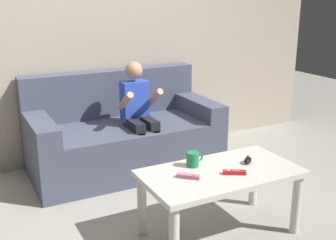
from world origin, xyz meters
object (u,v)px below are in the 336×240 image
at_px(nunchuk_black, 248,160).
at_px(coffee_mug, 193,159).
at_px(coffee_table, 220,181).
at_px(game_remote_pink_near_edge, 188,176).
at_px(game_remote_red_far_corner, 234,172).
at_px(person_seated_on_couch, 139,112).
at_px(couch, 123,136).

xyz_separation_m(nunchuk_black, coffee_mug, (-0.34, 0.12, 0.03)).
xyz_separation_m(coffee_table, game_remote_pink_near_edge, (-0.23, -0.00, 0.08)).
height_order(game_remote_red_far_corner, coffee_mug, coffee_mug).
bearing_deg(nunchuk_black, person_seated_on_couch, 104.46).
height_order(nunchuk_black, coffee_mug, coffee_mug).
xyz_separation_m(game_remote_pink_near_edge, game_remote_red_far_corner, (0.28, -0.08, 0.00)).
height_order(nunchuk_black, game_remote_red_far_corner, nunchuk_black).
relative_size(coffee_table, nunchuk_black, 10.10).
xyz_separation_m(couch, person_seated_on_couch, (0.08, -0.18, 0.26)).
relative_size(coffee_table, coffee_mug, 8.40).
height_order(couch, coffee_table, couch).
relative_size(person_seated_on_couch, game_remote_red_far_corner, 6.84).
xyz_separation_m(couch, coffee_mug, (0.03, -1.17, 0.19)).
bearing_deg(nunchuk_black, game_remote_red_far_corner, -150.07).
bearing_deg(game_remote_red_far_corner, person_seated_on_couch, 94.89).
bearing_deg(game_remote_red_far_corner, game_remote_pink_near_edge, 164.06).
bearing_deg(game_remote_pink_near_edge, nunchuk_black, 3.13).
xyz_separation_m(nunchuk_black, game_remote_red_far_corner, (-0.18, -0.10, -0.01)).
bearing_deg(coffee_table, coffee_mug, 128.84).
bearing_deg(nunchuk_black, coffee_mug, 160.47).
bearing_deg(person_seated_on_couch, game_remote_red_far_corner, -85.11).
distance_m(coffee_table, game_remote_red_far_corner, 0.12).
bearing_deg(couch, game_remote_red_far_corner, -82.34).
relative_size(game_remote_pink_near_edge, nunchuk_black, 1.30).
bearing_deg(coffee_mug, game_remote_pink_near_edge, -128.86).
bearing_deg(coffee_table, nunchuk_black, 5.85).
bearing_deg(game_remote_red_far_corner, coffee_mug, 125.33).
bearing_deg(couch, person_seated_on_couch, -64.78).
xyz_separation_m(game_remote_pink_near_edge, coffee_mug, (0.12, 0.15, 0.04)).
height_order(couch, person_seated_on_couch, person_seated_on_couch).
bearing_deg(couch, game_remote_pink_near_edge, -93.99).
height_order(person_seated_on_couch, coffee_mug, person_seated_on_couch).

